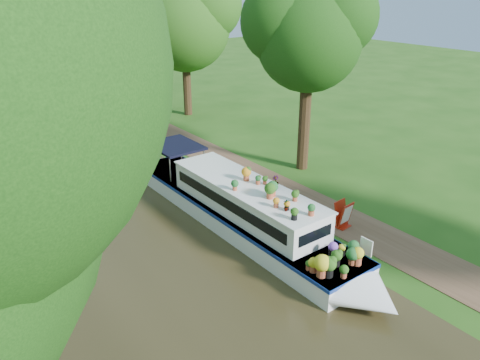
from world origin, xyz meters
The scene contains 11 objects.
ground centered at (0.00, 0.00, 0.00)m, with size 100.00×100.00×0.00m, color #214C13.
canal_water centered at (-6.00, 0.00, 0.01)m, with size 10.00×100.00×0.02m, color #2E2814.
towpath centered at (1.20, 0.00, 0.01)m, with size 2.20×100.00×0.03m, color brown.
plant_boat centered at (-2.25, -0.30, 0.85)m, with size 2.29×13.52×2.30m.
tree_near_overhang centered at (3.79, 3.06, 6.60)m, with size 5.52×5.28×8.99m.
tree_near_mid centered at (4.48, 15.08, 6.44)m, with size 6.90×6.60×9.40m.
tree_near_far centered at (3.98, 26.09, 7.05)m, with size 7.59×7.26×10.30m.
second_boat centered at (-2.60, 20.94, 0.58)m, with size 3.82×7.80×1.43m.
sandwich_board centered at (0.79, -2.32, 0.49)m, with size 0.66×0.56×1.02m.
pedestrian_pink centered at (0.50, 20.12, 0.87)m, with size 0.61×0.40×1.68m, color #EB6185.
verge_plant centered at (0.05, -0.17, 0.24)m, with size 0.43×0.37×0.48m, color #26641E.
Camera 1 is at (-11.73, -12.41, 8.71)m, focal length 35.00 mm.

